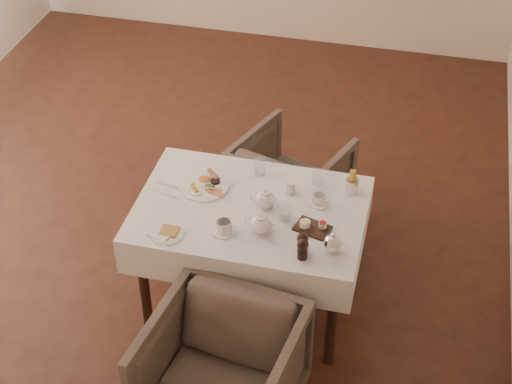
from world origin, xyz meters
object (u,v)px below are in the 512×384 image
(breakfast_plate, at_px, (205,184))
(teapot_centre, at_px, (265,198))
(table, at_px, (250,224))
(armchair_far, at_px, (290,180))
(armchair_near, at_px, (222,374))

(breakfast_plate, distance_m, teapot_centre, 0.40)
(table, distance_m, armchair_far, 0.92)
(table, xyz_separation_m, breakfast_plate, (-0.30, 0.13, 0.13))
(table, height_order, teapot_centre, teapot_centre)
(teapot_centre, bearing_deg, breakfast_plate, 162.88)
(armchair_near, relative_size, armchair_far, 1.11)
(armchair_near, bearing_deg, teapot_centre, 96.94)
(table, bearing_deg, breakfast_plate, 157.12)
(table, xyz_separation_m, teapot_centre, (0.08, 0.02, 0.18))
(armchair_near, distance_m, armchair_far, 1.69)
(armchair_far, xyz_separation_m, teapot_centre, (0.02, -0.84, 0.51))
(armchair_far, bearing_deg, armchair_near, 111.23)
(armchair_near, bearing_deg, armchair_far, 98.38)
(table, xyz_separation_m, armchair_far, (0.06, 0.86, -0.33))
(table, distance_m, breakfast_plate, 0.35)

